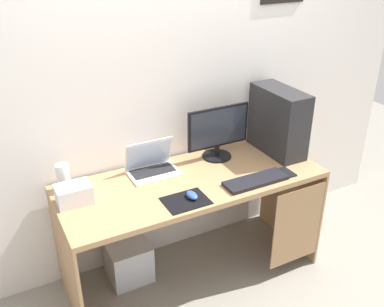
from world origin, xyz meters
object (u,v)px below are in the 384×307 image
Objects in this scene: mouse_left at (192,195)px; cell_phone at (287,172)px; pc_tower at (278,121)px; monitor at (218,132)px; keyboard at (256,181)px; subwoofer at (128,260)px; laptop at (152,166)px; projector at (74,194)px; speaker at (63,178)px.

cell_phone is (0.69, -0.02, -0.02)m from mouse_left.
pc_tower is 0.44m from monitor.
mouse_left reaches higher than keyboard.
mouse_left is 0.81m from subwoofer.
laptop is 1.61× the size of projector.
projector is at bearing -173.76° from monitor.
monitor reaches higher than cell_phone.
laptop is 0.55m from projector.
monitor is at bearing 6.24° from projector.
keyboard is at bearing -2.60° from mouse_left.
cell_phone is at bearing -21.41° from subwoofer.
mouse_left is (-0.44, 0.02, 0.01)m from keyboard.
projector is at bearing -163.24° from subwoofer.
laptop is (-0.91, 0.12, -0.19)m from pc_tower.
keyboard is 0.25m from cell_phone.
pc_tower is 0.90m from mouse_left.
laptop is 0.71m from subwoofer.
monitor is at bearing 125.19° from cell_phone.
monitor is at bearing 43.97° from mouse_left.
monitor is 1.63× the size of subwoofer.
speaker is 1.85× the size of mouse_left.
mouse_left is (0.64, -0.44, -0.07)m from speaker.
speaker is (-1.47, 0.15, -0.14)m from pc_tower.
pc_tower is 2.60× the size of speaker.
projector is (-0.54, -0.13, 0.01)m from laptop.
subwoofer is (-0.99, 0.39, -0.64)m from cell_phone.
mouse_left is (-0.40, -0.39, -0.17)m from monitor.
pc_tower reaches higher than projector.
pc_tower is 3.54× the size of cell_phone.
monitor is at bearing -1.95° from laptop.
laptop is 0.88m from cell_phone.
speaker is 1.41m from cell_phone.
keyboard is at bearing -179.12° from cell_phone.
monitor is at bearing 1.31° from subwoofer.
monitor reaches higher than speaker.
cell_phone is (0.25, 0.00, -0.01)m from keyboard.
projector is at bearing -166.59° from laptop.
pc_tower is 1.46m from projector.
laptop is 0.77× the size of keyboard.
monitor is 3.52× the size of cell_phone.
laptop reaches higher than cell_phone.
mouse_left is 0.34× the size of subwoofer.
speaker is at bearing 97.13° from projector.
keyboard is (0.52, -0.43, -0.03)m from laptop.
keyboard is 1.50× the size of subwoofer.
pc_tower is at bearing 0.25° from projector.
projector reaches higher than mouse_left.
keyboard is at bearing -39.14° from laptop.
monitor is (-0.42, 0.11, -0.04)m from pc_tower.
mouse_left is at bearing 177.40° from keyboard.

